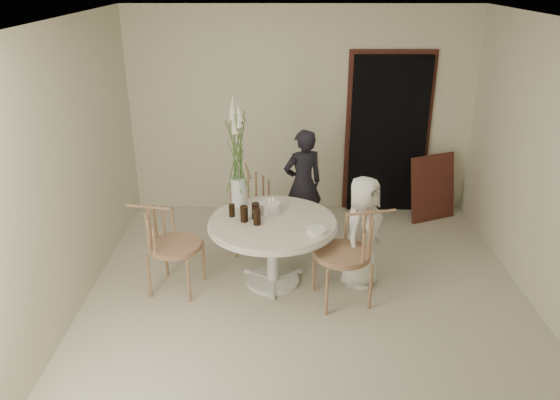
{
  "coord_description": "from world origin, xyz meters",
  "views": [
    {
      "loc": [
        -0.26,
        -4.77,
        3.11
      ],
      "look_at": [
        -0.27,
        0.3,
        0.93
      ],
      "focal_mm": 35.0,
      "sensor_mm": 36.0,
      "label": 1
    }
  ],
  "objects_px": {
    "chair_left": "(162,236)",
    "birthday_cake": "(269,207)",
    "chair_right": "(356,243)",
    "chair_far": "(250,198)",
    "girl": "(303,184)",
    "table": "(273,230)",
    "flower_vase": "(237,155)",
    "boy": "(362,232)"
  },
  "relations": [
    {
      "from": "chair_left",
      "to": "boy",
      "type": "distance_m",
      "value": 2.04
    },
    {
      "from": "chair_right",
      "to": "birthday_cake",
      "type": "distance_m",
      "value": 1.01
    },
    {
      "from": "table",
      "to": "flower_vase",
      "type": "relative_size",
      "value": 1.12
    },
    {
      "from": "boy",
      "to": "flower_vase",
      "type": "distance_m",
      "value": 1.52
    },
    {
      "from": "chair_right",
      "to": "flower_vase",
      "type": "xyz_separation_m",
      "value": [
        -1.19,
        0.7,
        0.67
      ]
    },
    {
      "from": "chair_far",
      "to": "chair_left",
      "type": "xyz_separation_m",
      "value": [
        -0.83,
        -1.01,
        0.01
      ]
    },
    {
      "from": "chair_far",
      "to": "girl",
      "type": "relative_size",
      "value": 0.66
    },
    {
      "from": "chair_left",
      "to": "girl",
      "type": "bearing_deg",
      "value": -37.55
    },
    {
      "from": "chair_left",
      "to": "birthday_cake",
      "type": "bearing_deg",
      "value": -62.13
    },
    {
      "from": "table",
      "to": "birthday_cake",
      "type": "distance_m",
      "value": 0.27
    },
    {
      "from": "birthday_cake",
      "to": "flower_vase",
      "type": "xyz_separation_m",
      "value": [
        -0.34,
        0.2,
        0.51
      ]
    },
    {
      "from": "chair_far",
      "to": "chair_left",
      "type": "distance_m",
      "value": 1.31
    },
    {
      "from": "chair_right",
      "to": "flower_vase",
      "type": "bearing_deg",
      "value": -133.43
    },
    {
      "from": "chair_right",
      "to": "boy",
      "type": "distance_m",
      "value": 0.31
    },
    {
      "from": "flower_vase",
      "to": "chair_left",
      "type": "bearing_deg",
      "value": -146.15
    },
    {
      "from": "table",
      "to": "girl",
      "type": "relative_size",
      "value": 0.97
    },
    {
      "from": "flower_vase",
      "to": "girl",
      "type": "bearing_deg",
      "value": 45.15
    },
    {
      "from": "chair_far",
      "to": "flower_vase",
      "type": "height_order",
      "value": "flower_vase"
    },
    {
      "from": "chair_right",
      "to": "flower_vase",
      "type": "relative_size",
      "value": 0.81
    },
    {
      "from": "chair_right",
      "to": "chair_left",
      "type": "relative_size",
      "value": 1.04
    },
    {
      "from": "chair_left",
      "to": "table",
      "type": "bearing_deg",
      "value": -72.55
    },
    {
      "from": "girl",
      "to": "flower_vase",
      "type": "bearing_deg",
      "value": 24.22
    },
    {
      "from": "birthday_cake",
      "to": "flower_vase",
      "type": "bearing_deg",
      "value": 148.57
    },
    {
      "from": "chair_left",
      "to": "girl",
      "type": "distance_m",
      "value": 1.92
    },
    {
      "from": "table",
      "to": "chair_left",
      "type": "distance_m",
      "value": 1.12
    },
    {
      "from": "boy",
      "to": "flower_vase",
      "type": "bearing_deg",
      "value": 104.33
    },
    {
      "from": "chair_left",
      "to": "boy",
      "type": "height_order",
      "value": "boy"
    },
    {
      "from": "chair_right",
      "to": "chair_far",
      "type": "bearing_deg",
      "value": -150.5
    },
    {
      "from": "girl",
      "to": "boy",
      "type": "distance_m",
      "value": 1.28
    },
    {
      "from": "birthday_cake",
      "to": "flower_vase",
      "type": "relative_size",
      "value": 0.19
    },
    {
      "from": "chair_far",
      "to": "birthday_cake",
      "type": "relative_size",
      "value": 3.91
    },
    {
      "from": "birthday_cake",
      "to": "flower_vase",
      "type": "distance_m",
      "value": 0.64
    },
    {
      "from": "chair_right",
      "to": "chair_left",
      "type": "height_order",
      "value": "chair_right"
    },
    {
      "from": "chair_left",
      "to": "boy",
      "type": "relative_size",
      "value": 0.77
    },
    {
      "from": "chair_left",
      "to": "flower_vase",
      "type": "height_order",
      "value": "flower_vase"
    },
    {
      "from": "girl",
      "to": "boy",
      "type": "height_order",
      "value": "girl"
    },
    {
      "from": "chair_far",
      "to": "flower_vase",
      "type": "distance_m",
      "value": 0.88
    },
    {
      "from": "chair_far",
      "to": "chair_right",
      "type": "height_order",
      "value": "chair_right"
    },
    {
      "from": "girl",
      "to": "boy",
      "type": "relative_size",
      "value": 1.13
    },
    {
      "from": "chair_right",
      "to": "boy",
      "type": "bearing_deg",
      "value": 147.94
    },
    {
      "from": "birthday_cake",
      "to": "chair_right",
      "type": "bearing_deg",
      "value": -30.17
    },
    {
      "from": "girl",
      "to": "flower_vase",
      "type": "relative_size",
      "value": 1.15
    }
  ]
}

